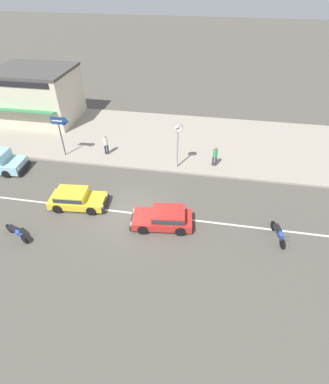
{
  "coord_description": "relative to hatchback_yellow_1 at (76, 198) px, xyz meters",
  "views": [
    {
      "loc": [
        4.32,
        -13.32,
        12.57
      ],
      "look_at": [
        1.76,
        1.44,
        0.8
      ],
      "focal_mm": 28.0,
      "sensor_mm": 36.0,
      "label": 1
    }
  ],
  "objects": [
    {
      "name": "ground_plane",
      "position": [
        3.72,
        -0.11,
        -0.59
      ],
      "size": [
        160.0,
        160.0,
        0.0
      ],
      "primitive_type": "plane",
      "color": "#544F47"
    },
    {
      "name": "lane_centre_stripe",
      "position": [
        3.72,
        -0.11,
        -0.58
      ],
      "size": [
        50.4,
        0.14,
        0.01
      ],
      "primitive_type": "cube",
      "color": "silver",
      "rests_on": "ground"
    },
    {
      "name": "kerb_strip",
      "position": [
        3.72,
        9.68,
        -0.51
      ],
      "size": [
        68.0,
        10.0,
        0.15
      ],
      "primitive_type": "cube",
      "color": "#9E9384",
      "rests_on": "ground"
    },
    {
      "name": "hatchback_yellow_1",
      "position": [
        0.0,
        0.0,
        0.0
      ],
      "size": [
        3.67,
        1.95,
        1.1
      ],
      "color": "yellow",
      "rests_on": "ground"
    },
    {
      "name": "hatchback_red_4",
      "position": [
        5.84,
        -0.8,
        0.0
      ],
      "size": [
        3.73,
        2.05,
        1.1
      ],
      "color": "red",
      "rests_on": "ground"
    },
    {
      "name": "motorcycle_1",
      "position": [
        -2.2,
        -3.22,
        -0.16
      ],
      "size": [
        1.84,
        1.03,
        0.8
      ],
      "color": "black",
      "rests_on": "ground"
    },
    {
      "name": "motorcycle_2",
      "position": [
        12.33,
        -0.76,
        -0.16
      ],
      "size": [
        0.72,
        1.93,
        0.8
      ],
      "color": "black",
      "rests_on": "ground"
    },
    {
      "name": "street_clock",
      "position": [
        5.72,
        5.35,
        2.18
      ],
      "size": [
        0.65,
        0.22,
        3.51
      ],
      "color": "#9E9EA3",
      "rests_on": "kerb_strip"
    },
    {
      "name": "arrow_signboard",
      "position": [
        -2.79,
        5.5,
        2.29
      ],
      "size": [
        1.42,
        0.62,
        3.25
      ],
      "color": "#4C4C51",
      "rests_on": "kerb_strip"
    },
    {
      "name": "pedestrian_near_clock",
      "position": [
        -0.06,
        6.26,
        0.54
      ],
      "size": [
        0.34,
        0.34,
        1.68
      ],
      "color": "#232838",
      "rests_on": "kerb_strip"
    },
    {
      "name": "pedestrian_mid_kerb",
      "position": [
        8.46,
        6.0,
        0.48
      ],
      "size": [
        0.34,
        0.34,
        1.58
      ],
      "color": "#333338",
      "rests_on": "kerb_strip"
    },
    {
      "name": "shopfront_corner_warung",
      "position": [
        -8.28,
        11.66,
        1.92
      ],
      "size": [
        6.87,
        6.21,
        4.7
      ],
      "color": "beige",
      "rests_on": "kerb_strip"
    }
  ]
}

